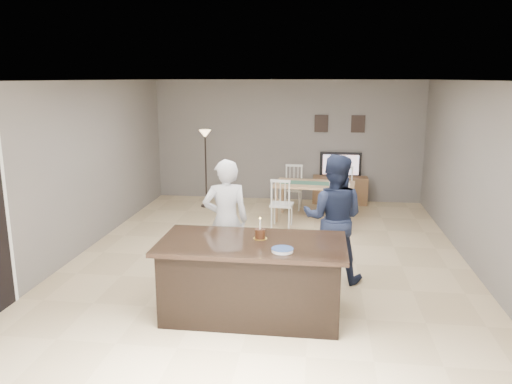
# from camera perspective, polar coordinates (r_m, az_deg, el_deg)

# --- Properties ---
(floor) EXTENTS (8.00, 8.00, 0.00)m
(floor) POSITION_cam_1_polar(r_m,az_deg,el_deg) (7.74, 1.41, -7.79)
(floor) COLOR tan
(floor) RESTS_ON ground
(room_shell) EXTENTS (8.00, 8.00, 8.00)m
(room_shell) POSITION_cam_1_polar(r_m,az_deg,el_deg) (7.31, 1.48, 4.60)
(room_shell) COLOR slate
(room_shell) RESTS_ON floor
(kitchen_island) EXTENTS (2.15, 1.10, 0.90)m
(kitchen_island) POSITION_cam_1_polar(r_m,az_deg,el_deg) (5.91, -0.44, -9.79)
(kitchen_island) COLOR black
(kitchen_island) RESTS_ON floor
(tv_console) EXTENTS (1.20, 0.40, 0.60)m
(tv_console) POSITION_cam_1_polar(r_m,az_deg,el_deg) (11.25, 9.55, 0.23)
(tv_console) COLOR brown
(tv_console) RESTS_ON floor
(television) EXTENTS (0.91, 0.12, 0.53)m
(television) POSITION_cam_1_polar(r_m,az_deg,el_deg) (11.21, 9.65, 3.12)
(television) COLOR black
(television) RESTS_ON tv_console
(tv_screen_glow) EXTENTS (0.78, 0.00, 0.78)m
(tv_screen_glow) POSITION_cam_1_polar(r_m,az_deg,el_deg) (11.13, 9.66, 3.08)
(tv_screen_glow) COLOR orange
(tv_screen_glow) RESTS_ON tv_console
(picture_frames) EXTENTS (1.10, 0.02, 0.38)m
(picture_frames) POSITION_cam_1_polar(r_m,az_deg,el_deg) (11.22, 9.54, 7.71)
(picture_frames) COLOR black
(picture_frames) RESTS_ON room_shell
(woman) EXTENTS (0.71, 0.57, 1.70)m
(woman) POSITION_cam_1_polar(r_m,az_deg,el_deg) (6.75, -3.46, -3.35)
(woman) COLOR silver
(woman) RESTS_ON floor
(man) EXTENTS (0.93, 0.77, 1.75)m
(man) POSITION_cam_1_polar(r_m,az_deg,el_deg) (6.86, 8.84, -2.97)
(man) COLOR #181F35
(man) RESTS_ON floor
(birthday_cake) EXTENTS (0.17, 0.17, 0.26)m
(birthday_cake) POSITION_cam_1_polar(r_m,az_deg,el_deg) (5.84, 0.47, -4.77)
(birthday_cake) COLOR gold
(birthday_cake) RESTS_ON kitchen_island
(plate_stack) EXTENTS (0.24, 0.24, 0.04)m
(plate_stack) POSITION_cam_1_polar(r_m,az_deg,el_deg) (5.43, 3.03, -6.63)
(plate_stack) COLOR white
(plate_stack) RESTS_ON kitchen_island
(dining_table) EXTENTS (1.61, 1.86, 0.94)m
(dining_table) POSITION_cam_1_polar(r_m,az_deg,el_deg) (9.83, 6.68, 0.28)
(dining_table) COLOR tan
(dining_table) RESTS_ON floor
(floor_lamp) EXTENTS (0.25, 0.25, 1.66)m
(floor_lamp) POSITION_cam_1_polar(r_m,az_deg,el_deg) (10.68, -5.81, 5.07)
(floor_lamp) COLOR black
(floor_lamp) RESTS_ON floor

